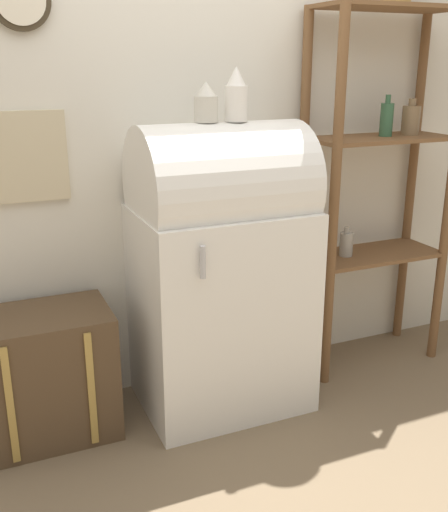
{
  "coord_description": "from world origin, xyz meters",
  "views": [
    {
      "loc": [
        -1.04,
        -2.18,
        1.61
      ],
      "look_at": [
        0.02,
        0.26,
        0.75
      ],
      "focal_mm": 42.0,
      "sensor_mm": 36.0,
      "label": 1
    }
  ],
  "objects_px": {
    "refrigerator": "(221,268)",
    "vase_center": "(236,96)",
    "suitcase_trunk": "(45,375)",
    "vase_left": "(206,103)"
  },
  "relations": [
    {
      "from": "suitcase_trunk",
      "to": "vase_center",
      "type": "xyz_separation_m",
      "value": [
        0.9,
        -0.06,
        1.18
      ]
    },
    {
      "from": "refrigerator",
      "to": "suitcase_trunk",
      "type": "xyz_separation_m",
      "value": [
        -0.83,
        0.05,
        -0.41
      ]
    },
    {
      "from": "refrigerator",
      "to": "vase_center",
      "type": "xyz_separation_m",
      "value": [
        0.07,
        -0.01,
        0.78
      ]
    },
    {
      "from": "suitcase_trunk",
      "to": "vase_center",
      "type": "distance_m",
      "value": 1.49
    },
    {
      "from": "vase_center",
      "to": "suitcase_trunk",
      "type": "bearing_deg",
      "value": 175.98
    },
    {
      "from": "suitcase_trunk",
      "to": "refrigerator",
      "type": "bearing_deg",
      "value": -3.42
    },
    {
      "from": "vase_left",
      "to": "vase_center",
      "type": "distance_m",
      "value": 0.14
    },
    {
      "from": "refrigerator",
      "to": "vase_center",
      "type": "distance_m",
      "value": 0.78
    },
    {
      "from": "refrigerator",
      "to": "suitcase_trunk",
      "type": "relative_size",
      "value": 2.3
    },
    {
      "from": "suitcase_trunk",
      "to": "vase_center",
      "type": "height_order",
      "value": "vase_center"
    }
  ]
}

